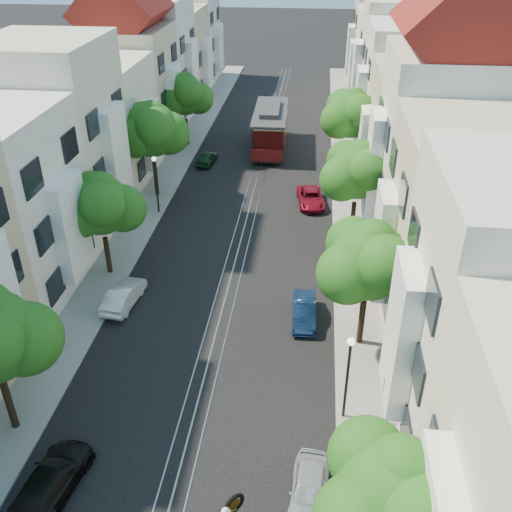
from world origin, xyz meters
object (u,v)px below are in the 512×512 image
(tree_w_d, at_px, (185,96))
(lamp_west, at_px, (156,176))
(tree_e_c, at_px, (358,172))
(tree_w_c, at_px, (152,131))
(parked_car_e_near, at_px, (309,489))
(parked_car_w_mid, at_px, (124,295))
(lamp_east, at_px, (348,367))
(parked_car_e_far, at_px, (311,198))
(parked_car_w_far, at_px, (207,158))
(tree_w_b, at_px, (101,206))
(cable_car, at_px, (270,126))
(parked_car_w_near, at_px, (50,482))
(tree_e_b, at_px, (370,263))
(tree_e_d, at_px, (352,115))
(parked_car_e_mid, at_px, (304,311))
(tree_e_a, at_px, (396,498))

(tree_w_d, bearing_deg, lamp_west, -86.56)
(tree_e_c, relative_size, lamp_west, 1.57)
(tree_w_c, relative_size, lamp_west, 1.71)
(parked_car_e_near, distance_m, parked_car_w_mid, 15.17)
(tree_w_d, xyz_separation_m, lamp_east, (13.44, -31.98, -1.75))
(parked_car_e_far, height_order, parked_car_w_far, parked_car_e_far)
(tree_w_b, relative_size, cable_car, 0.68)
(parked_car_w_far, bearing_deg, parked_car_w_near, 96.04)
(parked_car_e_near, relative_size, parked_car_w_near, 0.79)
(tree_e_c, relative_size, parked_car_e_near, 1.96)
(tree_w_b, bearing_deg, parked_car_e_far, 42.69)
(tree_e_c, height_order, cable_car, tree_e_c)
(parked_car_e_near, bearing_deg, tree_e_b, 79.88)
(tree_e_c, relative_size, tree_e_d, 0.95)
(parked_car_e_far, bearing_deg, parked_car_w_near, -117.04)
(tree_w_b, xyz_separation_m, tree_w_c, (0.00, 11.00, 0.67))
(lamp_west, height_order, parked_car_w_mid, lamp_west)
(parked_car_w_far, bearing_deg, parked_car_e_near, 112.40)
(lamp_west, xyz_separation_m, cable_car, (6.73, 14.05, -0.76))
(parked_car_e_far, bearing_deg, parked_car_e_near, -96.68)
(parked_car_e_far, relative_size, parked_car_w_mid, 1.08)
(tree_e_d, distance_m, parked_car_w_far, 12.65)
(parked_car_e_near, distance_m, parked_car_e_mid, 10.77)
(lamp_east, xyz_separation_m, lamp_west, (-12.60, 18.00, 0.00))
(lamp_east, distance_m, cable_car, 32.59)
(tree_e_d, height_order, tree_w_b, tree_e_d)
(tree_w_b, relative_size, parked_car_e_mid, 1.84)
(parked_car_w_near, distance_m, parked_car_w_mid, 11.86)
(parked_car_w_mid, bearing_deg, tree_e_c, -138.59)
(tree_w_c, height_order, parked_car_w_near, tree_w_c)
(tree_e_d, distance_m, tree_w_d, 15.25)
(parked_car_e_near, bearing_deg, tree_w_c, 119.86)
(lamp_east, relative_size, parked_car_e_far, 1.07)
(tree_e_a, height_order, parked_car_e_far, tree_e_a)
(lamp_east, distance_m, parked_car_w_near, 11.95)
(tree_w_c, bearing_deg, tree_e_d, 22.62)
(cable_car, distance_m, parked_car_w_mid, 25.76)
(tree_e_c, xyz_separation_m, parked_car_w_near, (-11.66, -20.80, -3.99))
(lamp_west, relative_size, parked_car_w_mid, 1.16)
(tree_e_b, xyz_separation_m, parked_car_e_near, (-2.31, -9.09, -4.17))
(cable_car, bearing_deg, parked_car_w_near, -98.91)
(parked_car_w_far, bearing_deg, tree_e_c, 141.00)
(tree_w_b, bearing_deg, tree_w_c, 90.00)
(cable_car, distance_m, parked_car_w_near, 37.21)
(tree_e_a, xyz_separation_m, lamp_east, (-0.96, 7.02, -1.55))
(parked_car_e_mid, height_order, parked_car_w_far, parked_car_e_mid)
(tree_w_d, relative_size, parked_car_w_far, 2.09)
(tree_w_d, height_order, parked_car_w_far, tree_w_d)
(tree_e_b, height_order, parked_car_w_near, tree_e_b)
(lamp_east, height_order, parked_car_e_far, lamp_east)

